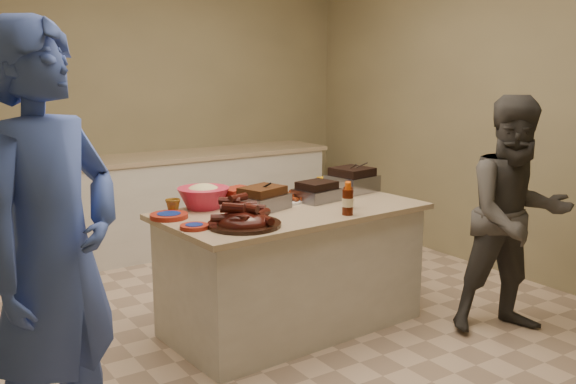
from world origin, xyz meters
TOP-DOWN VIEW (x-y plane):
  - room at (0.00, 0.00)m, footprint 4.50×5.00m
  - back_counter at (0.00, 2.20)m, footprint 3.60×0.64m
  - island at (0.15, 0.06)m, footprint 1.75×0.99m
  - rib_platter at (-0.34, -0.17)m, footprint 0.46×0.46m
  - pulled_pork_tray at (-0.02, 0.15)m, footprint 0.37×0.32m
  - brisket_tray at (0.42, 0.17)m, footprint 0.31×0.27m
  - roasting_pan at (0.83, 0.30)m, footprint 0.34×0.34m
  - coleslaw_bowl at (-0.32, 0.39)m, footprint 0.35×0.35m
  - sausage_plate at (0.21, 0.28)m, footprint 0.36×0.36m
  - mac_cheese_dish at (0.83, 0.45)m, footprint 0.34×0.28m
  - bbq_bottle_a at (0.33, -0.27)m, footprint 0.07×0.07m
  - bbq_bottle_b at (0.45, -0.13)m, footprint 0.06×0.06m
  - mustard_bottle at (0.06, 0.24)m, footprint 0.05×0.05m
  - sauce_bowl at (0.18, 0.24)m, footprint 0.14×0.05m
  - plate_stack_large at (-0.62, 0.25)m, footprint 0.24×0.24m
  - plate_stack_small at (-0.60, -0.06)m, footprint 0.17×0.17m
  - plastic_cup at (-0.54, 0.37)m, footprint 0.10×0.09m
  - basket_stack at (-0.07, 0.40)m, footprint 0.24×0.20m
  - guest_gray at (1.30, -0.77)m, footprint 1.30×1.70m

SIDE VIEW (x-z plane):
  - room at x=0.00m, z-range -1.35..1.35m
  - island at x=0.15m, z-range -0.40..0.40m
  - guest_gray at x=1.30m, z-range -0.29..0.29m
  - back_counter at x=0.00m, z-range 0.00..0.90m
  - rib_platter at x=-0.34m, z-range 0.72..0.89m
  - pulled_pork_tray at x=-0.02m, z-range 0.76..0.85m
  - brisket_tray at x=0.42m, z-range 0.76..0.84m
  - roasting_pan at x=0.83m, z-range 0.74..0.86m
  - coleslaw_bowl at x=-0.32m, z-range 0.69..0.92m
  - sausage_plate at x=0.21m, z-range 0.78..0.83m
  - mac_cheese_dish at x=0.83m, z-range 0.76..0.84m
  - bbq_bottle_a at x=0.33m, z-range 0.70..0.90m
  - bbq_bottle_b at x=0.45m, z-range 0.71..0.89m
  - mustard_bottle at x=0.06m, z-range 0.74..0.86m
  - sauce_bowl at x=0.18m, z-range 0.73..0.87m
  - plate_stack_large at x=-0.62m, z-range 0.79..0.82m
  - plate_stack_small at x=-0.60m, z-range 0.79..0.81m
  - plastic_cup at x=-0.54m, z-range 0.76..0.85m
  - basket_stack at x=-0.07m, z-range 0.75..0.86m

